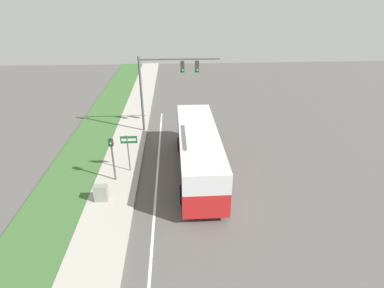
{
  "coord_description": "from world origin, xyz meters",
  "views": [
    {
      "loc": [
        -2.34,
        -14.05,
        10.95
      ],
      "look_at": [
        -1.15,
        4.49,
        1.67
      ],
      "focal_mm": 28.0,
      "sensor_mm": 36.0,
      "label": 1
    }
  ],
  "objects_px": {
    "bus": "(198,149)",
    "utility_cabinet": "(101,193)",
    "street_sign": "(129,147)",
    "signal_gantry": "(165,79)",
    "pedestrian_signal": "(112,153)"
  },
  "relations": [
    {
      "from": "pedestrian_signal",
      "to": "street_sign",
      "type": "xyz_separation_m",
      "value": [
        0.87,
        1.09,
        -0.15
      ]
    },
    {
      "from": "bus",
      "to": "street_sign",
      "type": "bearing_deg",
      "value": 175.81
    },
    {
      "from": "bus",
      "to": "street_sign",
      "type": "relative_size",
      "value": 3.81
    },
    {
      "from": "bus",
      "to": "street_sign",
      "type": "distance_m",
      "value": 4.63
    },
    {
      "from": "bus",
      "to": "utility_cabinet",
      "type": "distance_m",
      "value": 6.71
    },
    {
      "from": "bus",
      "to": "utility_cabinet",
      "type": "bearing_deg",
      "value": -153.76
    },
    {
      "from": "bus",
      "to": "utility_cabinet",
      "type": "xyz_separation_m",
      "value": [
        -5.93,
        -2.92,
        -1.17
      ]
    },
    {
      "from": "street_sign",
      "to": "utility_cabinet",
      "type": "relative_size",
      "value": 2.74
    },
    {
      "from": "bus",
      "to": "signal_gantry",
      "type": "relative_size",
      "value": 1.58
    },
    {
      "from": "bus",
      "to": "pedestrian_signal",
      "type": "xyz_separation_m",
      "value": [
        -5.48,
        -0.75,
        0.28
      ]
    },
    {
      "from": "pedestrian_signal",
      "to": "street_sign",
      "type": "relative_size",
      "value": 1.1
    },
    {
      "from": "bus",
      "to": "signal_gantry",
      "type": "bearing_deg",
      "value": 107.39
    },
    {
      "from": "bus",
      "to": "street_sign",
      "type": "height_order",
      "value": "bus"
    },
    {
      "from": "signal_gantry",
      "to": "street_sign",
      "type": "xyz_separation_m",
      "value": [
        -2.36,
        -6.85,
        -2.77
      ]
    },
    {
      "from": "bus",
      "to": "pedestrian_signal",
      "type": "distance_m",
      "value": 5.54
    }
  ]
}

